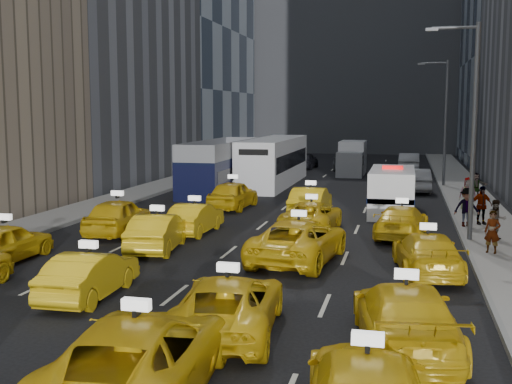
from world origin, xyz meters
The scene contains 36 objects.
ground centered at (0.00, 0.00, 0.00)m, with size 160.00×160.00×0.00m, color black.
sidewalk_west centered at (-10.50, 25.00, 0.07)m, with size 3.00×90.00×0.15m, color gray.
sidewalk_east centered at (10.50, 25.00, 0.07)m, with size 3.00×90.00×0.15m, color gray.
curb_west centered at (-9.05, 25.00, 0.09)m, with size 0.15×90.00×0.18m, color slate.
curb_east centered at (9.05, 25.00, 0.09)m, with size 0.15×90.00×0.18m, color slate.
streetlight_near centered at (9.18, 12.00, 4.92)m, with size 2.15×0.22×9.00m.
streetlight_far centered at (9.18, 32.00, 4.92)m, with size 2.15×0.22×9.00m.
taxi_2 centered at (1.76, -4.72, 0.82)m, with size 2.73×5.92×1.64m, color gold.
taxi_5 centered at (-2.36, 1.20, 0.69)m, with size 1.46×4.18×1.38m, color gold.
taxi_6 centered at (2.44, -0.78, 0.72)m, with size 2.39×5.19×1.44m, color gold.
taxi_7 centered at (6.71, -0.94, 0.78)m, with size 2.19×5.39×1.56m, color gold.
taxi_8 centered at (-7.46, 4.57, 0.72)m, with size 1.71×4.24×1.45m, color gold.
taxi_9 centered at (-2.81, 7.67, 0.74)m, with size 1.56×4.47×1.47m, color gold.
taxi_10 centered at (2.90, 7.09, 0.78)m, with size 2.60×5.64×1.57m, color gold.
taxi_11 centered at (7.42, 6.29, 0.71)m, with size 1.98×4.86×1.41m, color gold.
taxi_12 centered at (-5.82, 10.48, 0.81)m, with size 1.91×4.74×1.61m, color gold.
taxi_13 centered at (-2.53, 11.40, 0.68)m, with size 1.45×4.16×1.37m, color gold.
taxi_14 centered at (2.48, 13.18, 0.68)m, with size 2.26×4.91×1.36m, color gold.
taxi_15 centered at (6.52, 12.57, 0.70)m, with size 1.95×4.80×1.39m, color gold.
taxi_16 centered at (-2.77, 18.80, 0.80)m, with size 1.88×4.67×1.59m, color gold.
taxi_17 centered at (1.88, 17.00, 0.78)m, with size 1.65×4.74×1.56m, color gold.
nypd_van centered at (5.95, 19.14, 1.16)m, with size 2.87×6.15×2.56m.
double_decker centered at (-5.68, 26.39, 1.68)m, with size 2.93×11.72×3.39m.
city_bus centered at (-2.87, 30.83, 1.71)m, with size 3.52×13.45×3.44m.
box_truck centered at (2.13, 39.64, 1.40)m, with size 2.36×6.31×2.85m.
misc_car_0 centered at (7.36, 28.87, 0.79)m, with size 1.68×4.82×1.59m, color #9A9CA1.
misc_car_1 centered at (-5.85, 38.37, 0.75)m, with size 2.48×5.38×1.50m, color black.
misc_car_2 centered at (1.12, 44.13, 0.78)m, with size 2.18×5.35×1.55m, color slate.
misc_car_3 centered at (-2.64, 44.41, 0.78)m, with size 1.85×4.60×1.57m, color black.
misc_car_4 centered at (6.94, 43.82, 0.83)m, with size 1.76×5.04×1.66m, color #96999D.
pedestrian_0 centered at (9.87, 9.48, 0.96)m, with size 0.59×0.39×1.62m, color gray.
pedestrian_1 centered at (10.36, 12.26, 0.98)m, with size 0.81×0.44×1.66m, color gray.
pedestrian_2 centered at (9.42, 15.07, 1.05)m, with size 1.16×0.48×1.80m, color gray.
pedestrian_3 centered at (10.14, 15.83, 1.06)m, with size 1.06×0.48×1.82m, color gray.
pedestrian_4 centered at (9.88, 19.77, 1.06)m, with size 0.89×0.49×1.82m, color gray.
pedestrian_5 centered at (10.86, 25.52, 0.93)m, with size 1.44×0.41×1.55m, color gray.
Camera 1 is at (6.62, -15.59, 5.49)m, focal length 45.00 mm.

